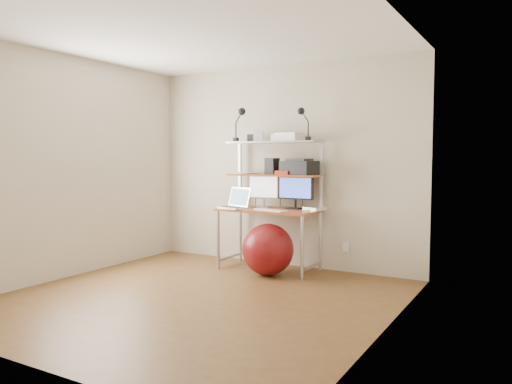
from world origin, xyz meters
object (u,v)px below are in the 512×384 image
(monitor_black, at_px, (295,190))
(printer, at_px, (299,167))
(exercise_ball, at_px, (268,249))
(laptop, at_px, (237,204))
(monitor_silver, at_px, (264,189))

(monitor_black, bearing_deg, printer, 7.36)
(monitor_black, distance_m, exercise_ball, 0.80)
(monitor_black, height_order, exercise_ball, monitor_black)
(laptop, relative_size, printer, 0.97)
(exercise_ball, bearing_deg, monitor_black, 68.80)
(monitor_black, xyz_separation_m, printer, (0.05, 0.01, 0.27))
(monitor_silver, height_order, exercise_ball, monitor_silver)
(monitor_silver, relative_size, exercise_ball, 0.71)
(printer, distance_m, exercise_ball, 1.05)
(monitor_silver, bearing_deg, exercise_ball, -68.88)
(exercise_ball, bearing_deg, monitor_silver, 125.03)
(laptop, bearing_deg, printer, 38.93)
(monitor_silver, height_order, laptop, monitor_silver)
(monitor_black, distance_m, printer, 0.27)
(laptop, relative_size, exercise_ball, 0.72)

